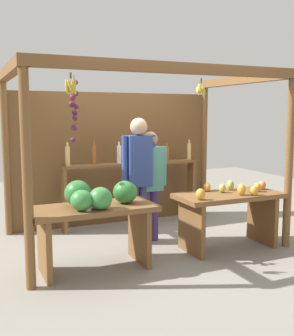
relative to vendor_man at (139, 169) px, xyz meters
The scene contains 7 objects.
ground_plane 1.04m from the vendor_man, 57.09° to the left, with size 12.00×12.00×0.00m, color gray.
market_stall 0.71m from the vendor_man, 82.92° to the left, with size 3.43×2.19×2.32m.
fruit_counter_left 1.11m from the vendor_man, 140.85° to the right, with size 1.39×0.66×1.02m.
fruit_counter_right 1.29m from the vendor_man, 32.95° to the right, with size 1.39×0.64×0.87m.
bottle_shelf_unit 0.98m from the vendor_man, 73.82° to the left, with size 2.20×0.22×1.36m.
vendor_man is the anchor object (origin of this frame).
vendor_woman 0.24m from the vendor_man, 15.81° to the left, with size 0.48×0.21×1.51m.
Camera 1 is at (-2.21, -5.15, 1.75)m, focal length 44.20 mm.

